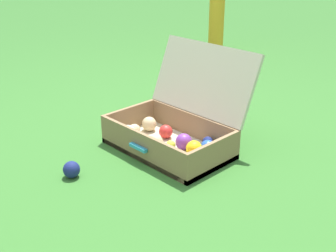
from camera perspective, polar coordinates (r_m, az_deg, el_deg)
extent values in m
plane|color=#336B28|center=(2.19, -2.04, -2.78)|extent=(16.00, 16.00, 0.00)
cube|color=beige|center=(2.15, 0.00, -2.91)|extent=(0.61, 0.36, 0.03)
cube|color=olive|center=(2.33, -5.05, 0.79)|extent=(0.02, 0.36, 0.15)
cube|color=olive|center=(1.95, 6.06, -4.03)|extent=(0.02, 0.36, 0.15)
cube|color=olive|center=(2.02, -3.51, -2.84)|extent=(0.57, 0.02, 0.15)
cube|color=olive|center=(2.24, 3.16, -0.11)|extent=(0.57, 0.02, 0.15)
cube|color=beige|center=(2.21, 4.67, 6.22)|extent=(0.61, 0.15, 0.34)
cube|color=teal|center=(2.00, -3.97, -2.86)|extent=(0.11, 0.02, 0.02)
sphere|color=#D1B784|center=(2.13, -4.24, -2.01)|extent=(0.06, 0.06, 0.06)
sphere|color=#CCDB38|center=(2.10, 0.36, -2.54)|extent=(0.05, 0.05, 0.05)
sphere|color=yellow|center=(2.03, 3.46, -3.01)|extent=(0.08, 0.08, 0.08)
sphere|color=#D1B784|center=(2.30, -2.51, 0.28)|extent=(0.08, 0.08, 0.08)
sphere|color=red|center=(2.21, -0.31, -0.74)|extent=(0.07, 0.07, 0.07)
sphere|color=purple|center=(2.09, 2.09, -2.09)|extent=(0.08, 0.08, 0.08)
sphere|color=#D1B784|center=(2.10, -1.65, -2.15)|extent=(0.07, 0.07, 0.07)
sphere|color=orange|center=(1.93, 2.28, -4.72)|extent=(0.06, 0.06, 0.06)
sphere|color=blue|center=(2.06, 5.28, -2.83)|extent=(0.07, 0.07, 0.07)
sphere|color=#D1B784|center=(2.25, -4.45, -0.50)|extent=(0.06, 0.06, 0.06)
sphere|color=orange|center=(1.96, 4.14, -4.05)|extent=(0.07, 0.07, 0.07)
sphere|color=white|center=(2.19, -5.34, -0.91)|extent=(0.08, 0.08, 0.08)
sphere|color=navy|center=(2.13, 5.29, -2.13)|extent=(0.06, 0.06, 0.06)
sphere|color=white|center=(1.98, 1.28, -4.24)|extent=(0.05, 0.05, 0.05)
sphere|color=navy|center=(1.95, -12.64, -5.63)|extent=(0.08, 0.08, 0.08)
cylinder|color=gold|center=(3.95, 6.43, 16.17)|extent=(0.12, 0.12, 0.95)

